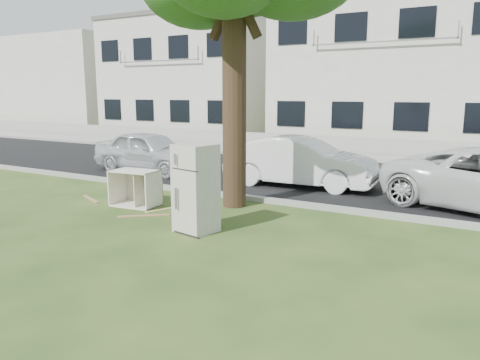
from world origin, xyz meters
The scene contains 16 objects.
ground centered at (0.00, 0.00, 0.00)m, with size 120.00×120.00×0.00m, color #244418.
road centered at (0.00, 6.00, 0.01)m, with size 120.00×7.00×0.01m, color black.
kerb_near centered at (0.00, 2.45, 0.00)m, with size 120.00×0.18×0.12m, color gray.
kerb_far centered at (0.00, 9.55, 0.00)m, with size 120.00×0.18×0.12m, color gray.
sidewalk centered at (0.00, 11.00, 0.01)m, with size 120.00×2.80×0.01m, color gray.
low_wall centered at (0.00, 12.60, 0.35)m, with size 120.00×0.15×0.70m, color gray.
townhouse_left centered at (-12.00, 17.50, 3.52)m, with size 10.20×8.16×7.04m.
townhouse_center centered at (0.00, 17.50, 3.72)m, with size 11.22×8.16×7.44m.
filler_left centered at (-26.00, 18.00, 3.20)m, with size 16.00×9.00×6.40m, color silver.
fridge centered at (0.01, -0.32, 0.83)m, with size 0.68×0.64×1.66m, color white.
cabinet centered at (-2.40, 0.67, 0.42)m, with size 1.07×0.66×0.84m, color beige.
plank_a centered at (-1.60, 0.02, 0.01)m, with size 1.09×0.09×0.02m, color #B07955.
plank_b centered at (-3.80, 0.59, 0.01)m, with size 0.97×0.10×0.02m, color #93784D.
plank_c centered at (-1.60, 0.61, 0.01)m, with size 0.76×0.09×0.02m, color tan.
car_center centered at (0.03, 4.71, 0.69)m, with size 1.46×4.19×1.38m, color white.
car_left centered at (-5.22, 4.48, 0.68)m, with size 1.60×3.98×1.36m, color silver.
Camera 1 is at (4.97, -7.34, 2.60)m, focal length 35.00 mm.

